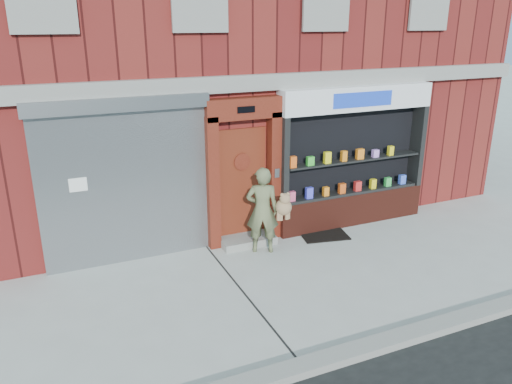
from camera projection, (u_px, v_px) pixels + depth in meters
ground at (323, 273)px, 8.85m from camera, size 80.00×80.00×0.00m
curb at (404, 337)px, 6.97m from camera, size 60.00×0.30×0.12m
building at (208, 31)px, 12.72m from camera, size 12.00×8.16×8.00m
shutter_bay at (125, 172)px, 8.81m from camera, size 3.10×0.30×3.04m
red_door_bay at (244, 172)px, 9.69m from camera, size 1.52×0.58×2.90m
pharmacy_bay at (353, 163)px, 10.63m from camera, size 3.50×0.41×3.00m
woman at (264, 210)px, 9.44m from camera, size 0.88×0.64×1.69m
doormat at (324, 235)px, 10.41m from camera, size 1.06×0.84×0.02m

